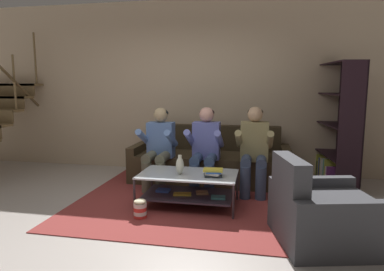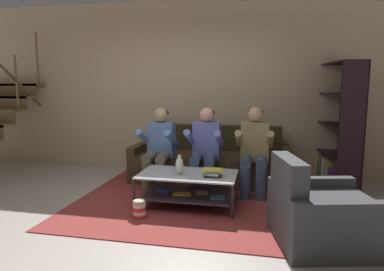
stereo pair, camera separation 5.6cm
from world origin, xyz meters
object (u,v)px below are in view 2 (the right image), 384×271
object	(u,v)px
armchair	(321,215)
couch	(211,163)
book_stack	(213,173)
popcorn_tub	(139,209)
person_seated_right	(254,147)
person_seated_left	(159,145)
person_seated_middle	(205,146)
bookshelf	(339,140)
coffee_table	(188,184)
vase	(179,165)

from	to	relation	value
armchair	couch	bearing A→B (deg)	124.90
book_stack	popcorn_tub	size ratio (longest dim) A/B	1.08
person_seated_right	armchair	distance (m)	1.60
couch	person_seated_right	distance (m)	0.94
person_seated_left	person_seated_right	world-z (taller)	person_seated_right
person_seated_middle	bookshelf	bearing A→B (deg)	20.46
person_seated_middle	popcorn_tub	xyz separation A→B (m)	(-0.55, -1.17, -0.53)
person_seated_middle	bookshelf	xyz separation A→B (m)	(1.89, 0.71, 0.04)
popcorn_tub	bookshelf	bearing A→B (deg)	37.55
coffee_table	book_stack	bearing A→B (deg)	-13.31
person_seated_middle	person_seated_right	distance (m)	0.68
couch	book_stack	size ratio (longest dim) A/B	10.00
book_stack	person_seated_middle	bearing A→B (deg)	106.12
person_seated_left	bookshelf	size ratio (longest dim) A/B	0.64
coffee_table	book_stack	world-z (taller)	book_stack
person_seated_left	person_seated_right	bearing A→B (deg)	0.14
coffee_table	book_stack	xyz separation A→B (m)	(0.32, -0.07, 0.19)
person_seated_middle	book_stack	world-z (taller)	person_seated_middle
couch	person_seated_middle	bearing A→B (deg)	-90.00
couch	person_seated_right	xyz separation A→B (m)	(0.68, -0.53, 0.37)
book_stack	bookshelf	xyz separation A→B (m)	(1.68, 1.46, 0.22)
couch	bookshelf	distance (m)	1.94
coffee_table	bookshelf	distance (m)	2.46
person_seated_right	popcorn_tub	size ratio (longest dim) A/B	5.36
person_seated_middle	person_seated_right	bearing A→B (deg)	0.13
person_seated_right	popcorn_tub	distance (m)	1.78
person_seated_middle	vase	size ratio (longest dim) A/B	4.97
armchair	popcorn_tub	bearing A→B (deg)	173.23
person_seated_middle	popcorn_tub	bearing A→B (deg)	-115.13
vase	person_seated_left	bearing A→B (deg)	123.59
couch	armchair	size ratio (longest dim) A/B	2.26
person_seated_right	bookshelf	xyz separation A→B (m)	(1.22, 0.70, 0.03)
person_seated_middle	vase	bearing A→B (deg)	-104.77
person_seated_left	vase	bearing A→B (deg)	-56.41
book_stack	bookshelf	size ratio (longest dim) A/B	0.13
vase	book_stack	world-z (taller)	vase
person_seated_middle	popcorn_tub	distance (m)	1.40
person_seated_left	book_stack	size ratio (longest dim) A/B	4.81
coffee_table	popcorn_tub	bearing A→B (deg)	-132.31
couch	person_seated_middle	world-z (taller)	person_seated_middle
bookshelf	book_stack	bearing A→B (deg)	-139.01
book_stack	bookshelf	world-z (taller)	bookshelf
book_stack	popcorn_tub	bearing A→B (deg)	-151.23
vase	popcorn_tub	distance (m)	0.70
book_stack	coffee_table	bearing A→B (deg)	166.69
person_seated_left	person_seated_right	xyz separation A→B (m)	(1.35, 0.00, 0.02)
popcorn_tub	person_seated_left	bearing A→B (deg)	96.20
armchair	coffee_table	bearing A→B (deg)	153.51
couch	person_seated_left	bearing A→B (deg)	-141.58
couch	armchair	distance (m)	2.35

